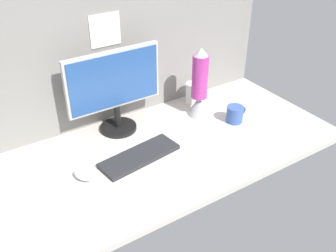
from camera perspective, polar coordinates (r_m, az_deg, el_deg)
ground_plane at (r=179.80cm, az=-2.84°, el=-4.11°), size 180.00×80.00×3.00cm
cubicle_wall_back at (r=191.79cm, az=-8.89°, el=10.32°), size 180.00×5.50×68.89cm
monitor at (r=184.92cm, az=-7.85°, el=5.69°), size 47.33×18.00×41.06cm
keyboard at (r=174.55cm, az=-4.21°, el=-4.43°), size 38.38×17.73×2.00cm
mouse at (r=166.51cm, az=-12.36°, el=-7.02°), size 8.52×10.93×3.40cm
mug_ceramic_white at (r=215.42cm, az=3.67°, el=4.84°), size 7.98×7.98×11.79cm
mug_ceramic_blue at (r=201.25cm, az=9.80°, el=1.75°), size 11.62×8.43×8.60cm
lava_lamp at (r=199.99cm, az=4.63°, el=5.63°), size 11.36×11.36×37.18cm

